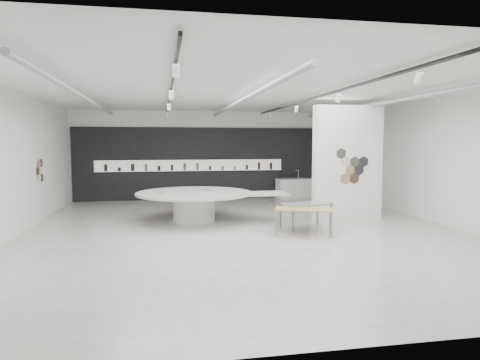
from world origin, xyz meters
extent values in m
cube|color=beige|center=(0.00, 0.00, -0.01)|extent=(12.00, 14.00, 0.01)
cube|color=silver|center=(0.00, 0.00, 3.80)|extent=(12.00, 14.00, 0.01)
cube|color=white|center=(0.00, 7.00, 1.90)|extent=(12.00, 0.01, 3.80)
cube|color=white|center=(0.00, -7.00, 1.90)|extent=(12.00, 0.01, 3.80)
cube|color=white|center=(6.00, 0.00, 1.90)|extent=(0.01, 14.00, 3.80)
cube|color=white|center=(-6.00, 0.00, 1.90)|extent=(0.01, 14.00, 3.80)
cylinder|color=#939396|center=(-4.20, 0.50, 3.62)|extent=(0.12, 12.00, 0.12)
cylinder|color=#939396|center=(0.00, 0.50, 3.62)|extent=(0.12, 12.00, 0.12)
cylinder|color=#939396|center=(4.20, 0.50, 3.62)|extent=(0.12, 12.00, 0.12)
cube|color=black|center=(-2.00, 0.00, 3.70)|extent=(0.05, 13.00, 0.06)
cylinder|color=white|center=(-2.00, -5.00, 3.52)|extent=(0.11, 0.18, 0.21)
cylinder|color=white|center=(-2.00, -1.70, 3.52)|extent=(0.11, 0.18, 0.21)
cylinder|color=white|center=(-2.00, 1.60, 3.52)|extent=(0.11, 0.18, 0.21)
cylinder|color=white|center=(-2.00, 4.90, 3.52)|extent=(0.11, 0.18, 0.21)
cube|color=black|center=(2.00, 0.00, 3.70)|extent=(0.05, 13.00, 0.06)
cylinder|color=white|center=(2.00, -5.00, 3.52)|extent=(0.11, 0.18, 0.21)
cylinder|color=white|center=(2.00, -1.70, 3.52)|extent=(0.11, 0.18, 0.21)
cylinder|color=white|center=(2.00, 1.60, 3.52)|extent=(0.11, 0.18, 0.21)
cylinder|color=white|center=(2.00, 4.90, 3.52)|extent=(0.11, 0.18, 0.21)
cylinder|color=white|center=(-5.97, 2.50, 1.35)|extent=(0.03, 0.28, 0.28)
cylinder|color=black|center=(-5.97, 2.76, 1.35)|extent=(0.03, 0.28, 0.28)
cylinder|color=#BDB7A2|center=(-5.97, 2.63, 1.58)|extent=(0.03, 0.28, 0.28)
cylinder|color=#3D2B1E|center=(-5.97, 2.37, 1.58)|extent=(0.03, 0.28, 0.28)
cylinder|color=#8E6E57|center=(-5.97, 2.50, 1.81)|extent=(0.03, 0.28, 0.28)
cylinder|color=black|center=(-5.97, 2.76, 1.81)|extent=(0.03, 0.28, 0.28)
cube|color=black|center=(0.00, 6.94, 1.55)|extent=(11.80, 0.10, 3.10)
cube|color=white|center=(-1.00, 6.87, 1.48)|extent=(8.00, 0.06, 0.46)
cube|color=white|center=(-1.00, 6.81, 1.25)|extent=(8.00, 0.18, 0.02)
cylinder|color=black|center=(-4.53, 6.81, 1.41)|extent=(0.13, 0.13, 0.29)
cylinder|color=black|center=(-3.99, 6.81, 1.34)|extent=(0.13, 0.13, 0.15)
cylinder|color=black|center=(-3.44, 6.81, 1.42)|extent=(0.14, 0.14, 0.30)
cylinder|color=brown|center=(-2.90, 6.81, 1.41)|extent=(0.12, 0.12, 0.29)
cylinder|color=black|center=(-2.36, 6.81, 1.37)|extent=(0.12, 0.12, 0.21)
cylinder|color=black|center=(-1.81, 6.81, 1.39)|extent=(0.10, 0.10, 0.25)
cylinder|color=brown|center=(-1.27, 6.81, 1.42)|extent=(0.12, 0.12, 0.30)
cylinder|color=brown|center=(-0.73, 6.81, 1.42)|extent=(0.10, 0.10, 0.31)
cylinder|color=black|center=(-0.19, 6.81, 1.35)|extent=(0.09, 0.09, 0.17)
cylinder|color=brown|center=(0.36, 6.81, 1.35)|extent=(0.10, 0.10, 0.16)
cylinder|color=brown|center=(0.90, 6.81, 1.34)|extent=(0.09, 0.09, 0.15)
cylinder|color=black|center=(1.44, 6.81, 1.37)|extent=(0.09, 0.09, 0.21)
cylinder|color=black|center=(1.99, 6.81, 1.42)|extent=(0.11, 0.11, 0.31)
cylinder|color=black|center=(2.53, 6.81, 1.41)|extent=(0.11, 0.11, 0.29)
cube|color=white|center=(3.50, 1.00, 1.80)|extent=(2.20, 0.35, 3.60)
cylinder|color=#8E6E57|center=(3.50, 0.81, 1.60)|extent=(0.34, 0.03, 0.34)
cylinder|color=black|center=(3.80, 0.81, 1.60)|extent=(0.34, 0.03, 0.34)
cylinder|color=white|center=(3.20, 0.81, 1.60)|extent=(0.34, 0.03, 0.34)
cylinder|color=black|center=(3.65, 0.81, 1.86)|extent=(0.34, 0.03, 0.34)
cylinder|color=#BDB7A2|center=(3.35, 0.81, 1.86)|extent=(0.34, 0.03, 0.34)
cylinder|color=#3D2B1E|center=(3.65, 0.81, 1.34)|extent=(0.34, 0.03, 0.34)
cylinder|color=#8E6E57|center=(3.35, 0.81, 1.34)|extent=(0.34, 0.03, 0.34)
cylinder|color=black|center=(3.95, 0.81, 1.86)|extent=(0.34, 0.03, 0.34)
cylinder|color=white|center=(3.50, 0.81, 2.12)|extent=(0.34, 0.03, 0.34)
cylinder|color=black|center=(3.20, 0.81, 2.12)|extent=(0.34, 0.03, 0.34)
cylinder|color=white|center=(-1.26, 1.68, 0.43)|extent=(1.31, 1.31, 0.85)
cylinder|color=beige|center=(-1.26, 1.68, 0.88)|extent=(3.64, 3.64, 0.06)
cube|color=beige|center=(0.73, 1.17, 0.88)|extent=(1.61, 1.02, 0.06)
cube|color=#8E6E57|center=(-2.26, 1.69, 0.92)|extent=(0.25, 0.18, 0.01)
cube|color=#3D2B1E|center=(-0.86, 2.28, 0.92)|extent=(0.25, 0.18, 0.01)
cube|color=#9B8650|center=(1.46, -0.81, 0.69)|extent=(1.66, 1.21, 0.03)
cube|color=slate|center=(0.68, -0.88, 0.34)|extent=(0.05, 0.05, 0.67)
cube|color=slate|center=(0.91, -0.25, 0.34)|extent=(0.05, 0.05, 0.67)
cube|color=slate|center=(2.01, -1.36, 0.34)|extent=(0.05, 0.05, 0.67)
cube|color=slate|center=(2.24, -0.73, 0.34)|extent=(0.05, 0.05, 0.67)
cube|color=gray|center=(1.80, -0.02, 0.71)|extent=(1.55, 1.09, 0.03)
cube|color=slate|center=(1.27, -0.51, 0.35)|extent=(0.05, 0.05, 0.69)
cube|color=slate|center=(1.08, 0.08, 0.35)|extent=(0.05, 0.05, 0.69)
cube|color=slate|center=(2.53, -0.12, 0.35)|extent=(0.05, 0.05, 0.69)
cube|color=slate|center=(2.34, 0.48, 0.35)|extent=(0.05, 0.05, 0.69)
cube|color=white|center=(3.51, 6.53, 0.43)|extent=(1.58, 0.76, 0.85)
cube|color=gray|center=(3.51, 6.53, 0.87)|extent=(1.62, 0.81, 0.03)
cylinder|color=silver|center=(3.77, 6.71, 1.05)|extent=(0.03, 0.03, 0.34)
cylinder|color=silver|center=(3.69, 6.70, 1.21)|extent=(0.15, 0.04, 0.02)
camera|label=1|loc=(-2.23, -11.57, 2.45)|focal=32.00mm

